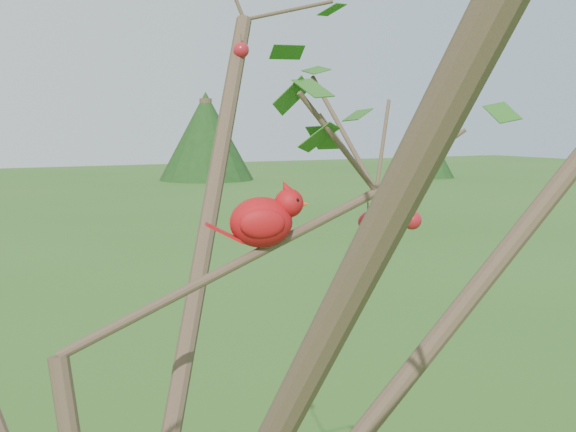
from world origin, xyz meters
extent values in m
sphere|color=maroon|center=(0.57, 0.11, 2.13)|extent=(0.04, 0.04, 0.04)
sphere|color=maroon|center=(0.66, 0.08, 2.13)|extent=(0.04, 0.04, 0.04)
sphere|color=maroon|center=(0.60, 0.03, 2.16)|extent=(0.04, 0.04, 0.04)
sphere|color=maroon|center=(0.51, 0.58, 2.51)|extent=(0.04, 0.04, 0.04)
ellipsoid|color=red|center=(0.31, 0.07, 2.15)|extent=(0.14, 0.12, 0.09)
sphere|color=red|center=(0.36, 0.06, 2.19)|extent=(0.07, 0.07, 0.05)
cone|color=red|center=(0.36, 0.06, 2.21)|extent=(0.05, 0.04, 0.04)
cone|color=#D85914|center=(0.39, 0.05, 2.19)|extent=(0.03, 0.03, 0.02)
ellipsoid|color=black|center=(0.38, 0.05, 2.18)|extent=(0.02, 0.03, 0.03)
cube|color=red|center=(0.25, 0.09, 2.14)|extent=(0.07, 0.04, 0.04)
ellipsoid|color=red|center=(0.32, 0.11, 2.16)|extent=(0.09, 0.05, 0.05)
ellipsoid|color=red|center=(0.30, 0.04, 2.16)|extent=(0.09, 0.05, 0.05)
cylinder|color=#3F2F22|center=(11.20, 27.33, 1.70)|extent=(0.51, 0.51, 3.41)
cone|color=#173512|center=(11.20, 27.33, 1.84)|extent=(3.97, 3.97, 3.69)
cylinder|color=#3F2F22|center=(20.37, 23.94, 0.95)|extent=(0.28, 0.28, 1.90)
cone|color=#173512|center=(20.37, 23.94, 1.03)|extent=(2.21, 2.21, 2.05)
camera|label=1|loc=(-0.26, -1.09, 2.33)|focal=45.00mm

